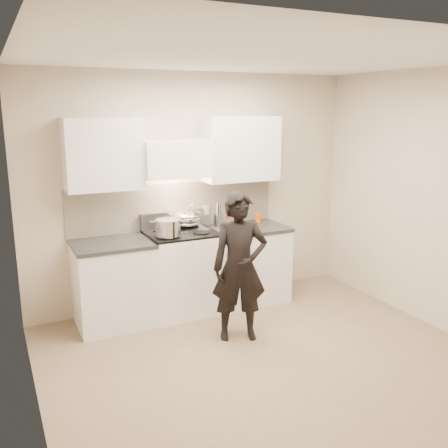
% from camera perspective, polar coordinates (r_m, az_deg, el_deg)
% --- Properties ---
extents(ground_plane, '(4.00, 4.00, 0.00)m').
position_cam_1_polar(ground_plane, '(4.84, 4.99, -15.26)').
color(ground_plane, '#877158').
extents(room_shell, '(4.04, 3.54, 2.70)m').
position_cam_1_polar(room_shell, '(4.60, 2.42, 4.41)').
color(room_shell, '#C4B39B').
rests_on(room_shell, ground).
extents(stove, '(0.76, 0.65, 0.96)m').
position_cam_1_polar(stove, '(5.71, -4.84, -5.50)').
color(stove, white).
rests_on(stove, ground).
extents(counter_right, '(0.92, 0.67, 0.92)m').
position_cam_1_polar(counter_right, '(6.04, 2.56, -4.55)').
color(counter_right, white).
rests_on(counter_right, ground).
extents(counter_left, '(0.82, 0.67, 0.92)m').
position_cam_1_polar(counter_left, '(5.51, -12.49, -6.64)').
color(counter_left, white).
rests_on(counter_left, ground).
extents(wok, '(0.40, 0.49, 0.32)m').
position_cam_1_polar(wok, '(5.72, -4.38, 0.69)').
color(wok, silver).
rests_on(wok, stove).
extents(stock_pot, '(0.36, 0.35, 0.18)m').
position_cam_1_polar(stock_pot, '(5.36, -6.41, -0.40)').
color(stock_pot, silver).
rests_on(stock_pot, stove).
extents(utensil_crock, '(0.11, 0.11, 0.28)m').
position_cam_1_polar(utensil_crock, '(5.91, -0.64, 0.54)').
color(utensil_crock, '#92929D').
rests_on(utensil_crock, counter_right).
extents(spice_jar, '(0.04, 0.04, 0.10)m').
position_cam_1_polar(spice_jar, '(6.05, 0.45, 0.47)').
color(spice_jar, '#BF8219').
rests_on(spice_jar, counter_right).
extents(oil_glass, '(0.08, 0.08, 0.13)m').
position_cam_1_polar(oil_glass, '(6.14, 3.94, 0.81)').
color(oil_glass, '#BB5106').
rests_on(oil_glass, counter_right).
extents(person, '(0.64, 0.52, 1.51)m').
position_cam_1_polar(person, '(4.97, 1.79, -4.93)').
color(person, black).
rests_on(person, ground).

